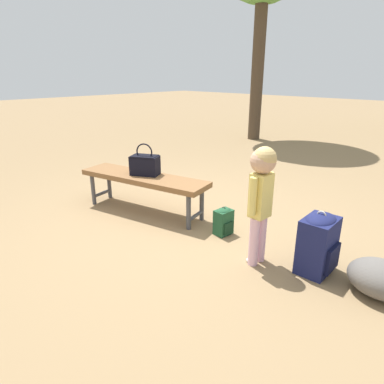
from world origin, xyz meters
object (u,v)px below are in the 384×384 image
Objects in this scene: handbag at (145,164)px; child_standing at (262,188)px; backpack_small at (224,220)px; backpack_large at (318,242)px; trail_rock at (381,279)px; park_bench at (144,180)px.

child_standing reaches higher than handbag.
child_standing is 0.81m from backpack_small.
backpack_large reaches higher than trail_rock.
park_bench is 0.19m from handbag.
backpack_small is at bearing 179.50° from backpack_large.
child_standing is (1.61, -0.09, 0.11)m from handbag.
handbag reaches higher than trail_rock.
backpack_small is 0.63× the size of trail_rock.
backpack_large is at bearing -0.50° from backpack_small.
park_bench is 1.63m from child_standing.
backpack_large is (2.04, 0.13, -0.31)m from handbag.
handbag is 0.36× the size of child_standing.
child_standing is at bearing -165.32° from trail_rock.
trail_rock is at bearing 3.42° from handbag.
trail_rock is at bearing 2.38° from backpack_large.
handbag is at bearing 103.59° from park_bench.
park_bench is at bearing -76.41° from handbag.
backpack_large is at bearing 3.66° from handbag.
child_standing reaches higher than trail_rock.
child_standing is at bearing -1.83° from park_bench.
park_bench is at bearing 178.17° from child_standing.
backpack_large is at bearing 27.17° from child_standing.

